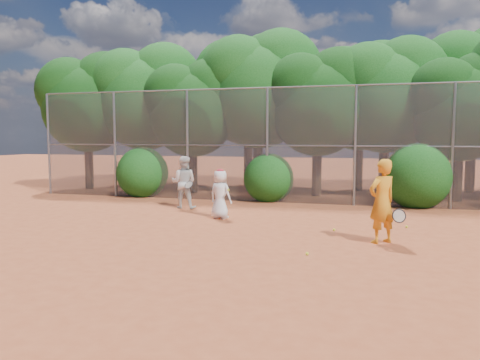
% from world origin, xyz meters
% --- Properties ---
extents(ground, '(80.00, 80.00, 0.00)m').
position_xyz_m(ground, '(0.00, 0.00, 0.00)').
color(ground, '#A04524').
rests_on(ground, ground).
extents(fence_back, '(20.05, 0.09, 4.03)m').
position_xyz_m(fence_back, '(-0.12, 6.00, 2.05)').
color(fence_back, gray).
rests_on(fence_back, ground).
extents(tree_0, '(4.38, 3.81, 6.00)m').
position_xyz_m(tree_0, '(-9.44, 8.04, 3.93)').
color(tree_0, black).
rests_on(tree_0, ground).
extents(tree_1, '(4.64, 4.03, 6.35)m').
position_xyz_m(tree_1, '(-6.94, 8.54, 4.16)').
color(tree_1, black).
rests_on(tree_1, ground).
extents(tree_2, '(3.99, 3.47, 5.47)m').
position_xyz_m(tree_2, '(-4.45, 7.83, 3.58)').
color(tree_2, black).
rests_on(tree_2, ground).
extents(tree_3, '(4.89, 4.26, 6.70)m').
position_xyz_m(tree_3, '(-1.94, 8.84, 4.40)').
color(tree_3, black).
rests_on(tree_3, ground).
extents(tree_4, '(4.19, 3.64, 5.73)m').
position_xyz_m(tree_4, '(0.55, 8.24, 3.76)').
color(tree_4, black).
rests_on(tree_4, ground).
extents(tree_5, '(4.51, 3.92, 6.17)m').
position_xyz_m(tree_5, '(3.06, 9.04, 4.05)').
color(tree_5, black).
rests_on(tree_5, ground).
extents(tree_6, '(3.86, 3.36, 5.29)m').
position_xyz_m(tree_6, '(5.55, 8.03, 3.47)').
color(tree_6, black).
rests_on(tree_6, ground).
extents(tree_9, '(4.83, 4.20, 6.62)m').
position_xyz_m(tree_9, '(-7.94, 10.84, 4.34)').
color(tree_9, black).
rests_on(tree_9, ground).
extents(tree_10, '(5.15, 4.48, 7.06)m').
position_xyz_m(tree_10, '(-2.93, 11.05, 4.63)').
color(tree_10, black).
rests_on(tree_10, ground).
extents(tree_11, '(4.64, 4.03, 6.35)m').
position_xyz_m(tree_11, '(2.06, 10.64, 4.16)').
color(tree_11, black).
rests_on(tree_11, ground).
extents(tree_12, '(5.02, 4.37, 6.88)m').
position_xyz_m(tree_12, '(6.56, 11.24, 4.51)').
color(tree_12, black).
rests_on(tree_12, ground).
extents(bush_0, '(2.00, 2.00, 2.00)m').
position_xyz_m(bush_0, '(-6.00, 6.30, 1.00)').
color(bush_0, '#124813').
rests_on(bush_0, ground).
extents(bush_1, '(1.80, 1.80, 1.80)m').
position_xyz_m(bush_1, '(-1.00, 6.30, 0.90)').
color(bush_1, '#124813').
rests_on(bush_1, ground).
extents(bush_2, '(2.20, 2.20, 2.20)m').
position_xyz_m(bush_2, '(4.00, 6.30, 1.10)').
color(bush_2, '#124813').
rests_on(bush_2, ground).
extents(player_yellow, '(0.91, 0.77, 1.84)m').
position_xyz_m(player_yellow, '(2.78, 0.44, 0.92)').
color(player_yellow, orange).
rests_on(player_yellow, ground).
extents(player_teen, '(0.78, 0.62, 1.41)m').
position_xyz_m(player_teen, '(-1.55, 2.39, 0.70)').
color(player_teen, white).
rests_on(player_teen, ground).
extents(player_white, '(0.92, 0.81, 1.69)m').
position_xyz_m(player_white, '(-3.27, 3.86, 0.84)').
color(player_white, silver).
rests_on(player_white, ground).
extents(ball_0, '(0.07, 0.07, 0.07)m').
position_xyz_m(ball_0, '(3.45, 2.35, 0.03)').
color(ball_0, yellow).
rests_on(ball_0, ground).
extents(ball_1, '(0.07, 0.07, 0.07)m').
position_xyz_m(ball_1, '(3.25, 3.18, 0.03)').
color(ball_1, yellow).
rests_on(ball_1, ground).
extents(ball_2, '(0.07, 0.07, 0.07)m').
position_xyz_m(ball_2, '(1.37, -1.06, 0.03)').
color(ball_2, yellow).
rests_on(ball_2, ground).
extents(ball_3, '(0.07, 0.07, 0.07)m').
position_xyz_m(ball_3, '(3.00, 1.81, 0.03)').
color(ball_3, yellow).
rests_on(ball_3, ground).
extents(ball_4, '(0.07, 0.07, 0.07)m').
position_xyz_m(ball_4, '(1.70, 1.46, 0.03)').
color(ball_4, yellow).
rests_on(ball_4, ground).
extents(ball_5, '(0.07, 0.07, 0.07)m').
position_xyz_m(ball_5, '(2.66, 3.44, 0.03)').
color(ball_5, yellow).
rests_on(ball_5, ground).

